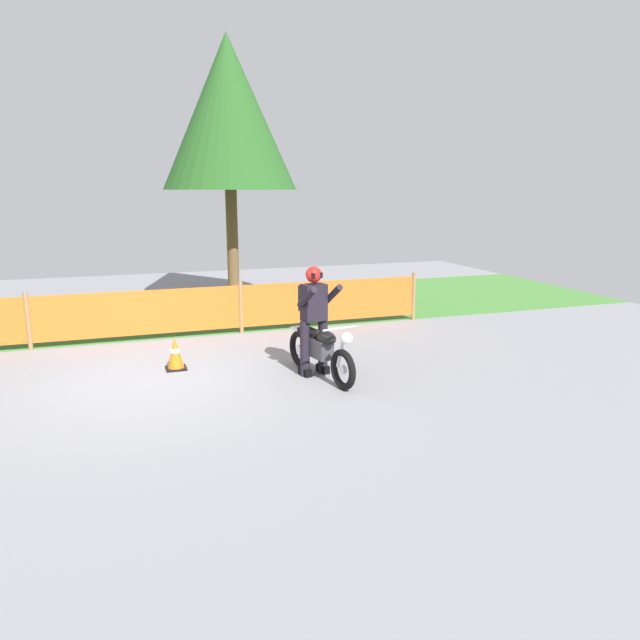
# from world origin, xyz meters

# --- Properties ---
(ground) EXTENTS (24.00, 24.00, 0.02)m
(ground) POSITION_xyz_m (0.00, 0.00, -0.01)
(ground) COLOR gray
(grass_verge) EXTENTS (24.00, 5.35, 0.01)m
(grass_verge) POSITION_xyz_m (0.00, 5.24, 0.01)
(grass_verge) COLOR #427A33
(grass_verge) RESTS_ON ground
(barrier_fence) EXTENTS (11.60, 0.08, 1.05)m
(barrier_fence) POSITION_xyz_m (0.00, 2.56, 0.54)
(barrier_fence) COLOR olive
(barrier_fence) RESTS_ON ground
(tree_near_left) EXTENTS (3.19, 3.19, 6.36)m
(tree_near_left) POSITION_xyz_m (2.37, 5.68, 4.57)
(tree_near_left) COLOR brown
(tree_near_left) RESTS_ON ground
(motorcycle_lead) EXTENTS (0.62, 1.88, 0.90)m
(motorcycle_lead) POSITION_xyz_m (2.49, -0.64, 0.44)
(motorcycle_lead) COLOR black
(motorcycle_lead) RESTS_ON ground
(rider_lead) EXTENTS (0.62, 0.74, 1.69)m
(rider_lead) POSITION_xyz_m (2.45, -0.44, 0.95)
(rider_lead) COLOR black
(rider_lead) RESTS_ON ground
(traffic_cone) EXTENTS (0.32, 0.32, 0.53)m
(traffic_cone) POSITION_xyz_m (0.43, 0.52, 0.26)
(traffic_cone) COLOR black
(traffic_cone) RESTS_ON ground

